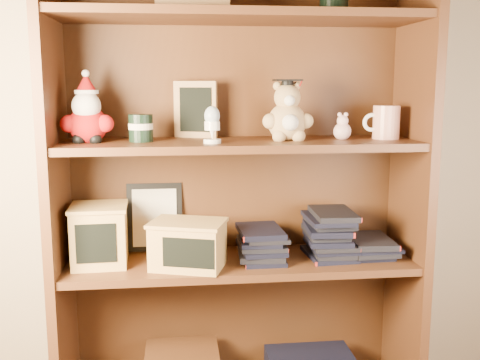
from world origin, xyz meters
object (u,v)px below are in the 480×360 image
object	(u,v)px
bookcase	(238,190)
teacher_mug	(385,122)
grad_teddy_bear	(287,117)
treats_box	(100,235)

from	to	relation	value
bookcase	teacher_mug	world-z (taller)	bookcase
bookcase	grad_teddy_bear	xyz separation A→B (m)	(0.16, -0.06, 0.25)
teacher_mug	treats_box	bearing A→B (deg)	-179.95
bookcase	teacher_mug	xyz separation A→B (m)	(0.49, -0.05, 0.23)
bookcase	teacher_mug	size ratio (longest dim) A/B	12.83
teacher_mug	treats_box	distance (m)	1.01
bookcase	treats_box	distance (m)	0.48
grad_teddy_bear	teacher_mug	xyz separation A→B (m)	(0.33, 0.01, -0.02)
grad_teddy_bear	teacher_mug	bearing A→B (deg)	1.05
bookcase	treats_box	world-z (taller)	bookcase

